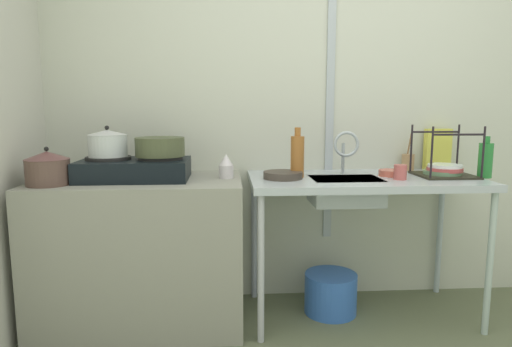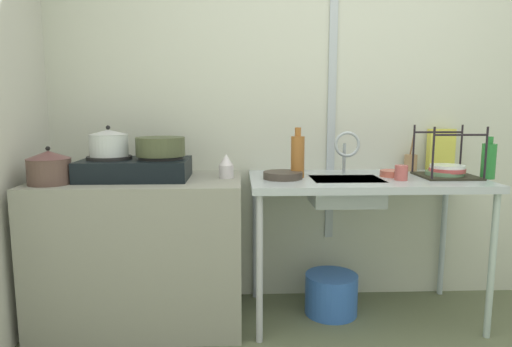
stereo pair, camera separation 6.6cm
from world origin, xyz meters
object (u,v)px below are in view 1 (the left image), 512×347
at_px(cup_by_rack, 400,172).
at_px(bottle_by_sink, 297,156).
at_px(pot_on_right_burner, 160,147).
at_px(percolator, 226,166).
at_px(sink_basin, 346,191).
at_px(faucet, 346,146).
at_px(bucket_on_floor, 331,293).
at_px(pot_beside_stove, 48,168).
at_px(small_bowl_on_drainboard, 391,173).
at_px(dish_rack, 444,170).
at_px(bottle_by_rack, 485,160).
at_px(cereal_box, 437,149).
at_px(frying_pan, 283,175).
at_px(pot_on_left_burner, 108,143).
at_px(stove, 135,169).
at_px(utensil_jar, 408,162).

height_order(cup_by_rack, bottle_by_sink, bottle_by_sink).
bearing_deg(pot_on_right_burner, percolator, 2.62).
bearing_deg(sink_basin, faucet, 77.74).
xyz_separation_m(cup_by_rack, bucket_on_floor, (-0.34, 0.14, -0.76)).
bearing_deg(bottle_by_sink, pot_beside_stove, -172.28).
xyz_separation_m(sink_basin, small_bowl_on_drainboard, (0.29, 0.07, 0.09)).
xyz_separation_m(pot_on_right_burner, dish_rack, (1.64, 0.00, -0.14)).
bearing_deg(bottle_by_rack, dish_rack, 161.80).
distance_m(sink_basin, cereal_box, 0.78).
distance_m(percolator, faucet, 0.72).
relative_size(sink_basin, bottle_by_sink, 1.37).
height_order(faucet, bucket_on_floor, faucet).
distance_m(bottle_by_sink, bucket_on_floor, 0.87).
xyz_separation_m(pot_beside_stove, sink_basin, (1.61, 0.12, -0.16)).
bearing_deg(frying_pan, cereal_box, 16.48).
height_order(pot_beside_stove, sink_basin, pot_beside_stove).
distance_m(pot_on_left_burner, frying_pan, 0.99).
relative_size(stove, cup_by_rack, 7.13).
relative_size(percolator, frying_pan, 0.62).
distance_m(pot_on_right_burner, small_bowl_on_drainboard, 1.35).
bearing_deg(faucet, bottle_by_sink, -169.91).
height_order(pot_beside_stove, cereal_box, cereal_box).
distance_m(stove, cup_by_rack, 1.49).
relative_size(sink_basin, small_bowl_on_drainboard, 2.72).
xyz_separation_m(pot_on_left_burner, cereal_box, (2.02, 0.28, -0.07)).
xyz_separation_m(percolator, cereal_box, (1.37, 0.26, 0.07)).
distance_m(pot_on_left_burner, dish_rack, 1.94).
xyz_separation_m(stove, bottle_by_rack, (1.99, -0.07, 0.04)).
bearing_deg(percolator, sink_basin, -4.80).
relative_size(frying_pan, bottle_by_sink, 0.77).
xyz_separation_m(pot_on_right_burner, utensil_jar, (1.54, 0.27, -0.13)).
xyz_separation_m(frying_pan, bottle_by_sink, (0.09, 0.05, 0.10)).
relative_size(cup_by_rack, utensil_jar, 0.35).
height_order(pot_on_right_burner, sink_basin, pot_on_right_burner).
bearing_deg(dish_rack, cup_by_rack, -161.07).
bearing_deg(cereal_box, small_bowl_on_drainboard, -151.39).
bearing_deg(bottle_by_sink, faucet, 10.09).
distance_m(pot_on_right_burner, bottle_by_sink, 0.78).
relative_size(cereal_box, utensil_jar, 1.11).
bearing_deg(faucet, bucket_on_floor, -150.67).
height_order(stove, utensil_jar, utensil_jar).
xyz_separation_m(pot_beside_stove, bottle_by_sink, (1.33, 0.18, 0.04)).
relative_size(faucet, bucket_on_floor, 0.83).
bearing_deg(percolator, cup_by_rack, -7.07).
height_order(stove, pot_on_right_burner, pot_on_right_burner).
height_order(pot_on_right_burner, bucket_on_floor, pot_on_right_burner).
height_order(stove, cup_by_rack, stove).
xyz_separation_m(cereal_box, utensil_jar, (-0.20, -0.01, -0.08)).
height_order(pot_on_right_burner, faucet, faucet).
relative_size(pot_beside_stove, faucet, 0.85).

